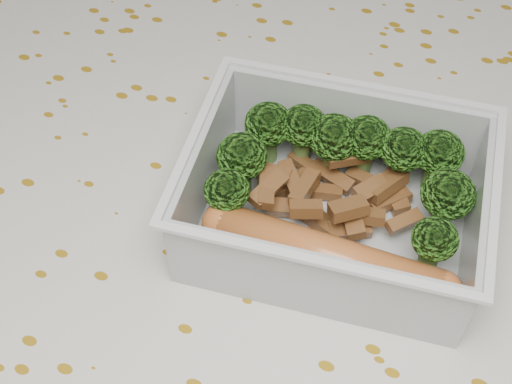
% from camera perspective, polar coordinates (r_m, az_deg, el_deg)
% --- Properties ---
extents(dining_table, '(1.40, 0.90, 0.75)m').
position_cam_1_polar(dining_table, '(0.56, 0.09, -7.57)').
color(dining_table, brown).
rests_on(dining_table, ground).
extents(tablecloth, '(1.46, 0.96, 0.19)m').
position_cam_1_polar(tablecloth, '(0.51, 0.09, -4.70)').
color(tablecloth, silver).
rests_on(tablecloth, dining_table).
extents(lunch_container, '(0.21, 0.17, 0.07)m').
position_cam_1_polar(lunch_container, '(0.46, 6.24, -1.15)').
color(lunch_container, silver).
rests_on(lunch_container, tablecloth).
extents(broccoli_florets, '(0.17, 0.12, 0.05)m').
position_cam_1_polar(broccoli_florets, '(0.47, 7.21, 2.60)').
color(broccoli_florets, '#608C3F').
rests_on(broccoli_florets, lunch_container).
extents(meat_pile, '(0.11, 0.08, 0.03)m').
position_cam_1_polar(meat_pile, '(0.48, 6.37, -0.19)').
color(meat_pile, brown).
rests_on(meat_pile, lunch_container).
extents(sausage, '(0.17, 0.03, 0.03)m').
position_cam_1_polar(sausage, '(0.44, 5.78, -5.15)').
color(sausage, '#B25E2B').
rests_on(sausage, lunch_container).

